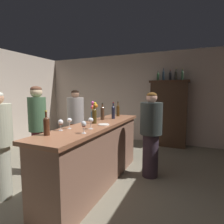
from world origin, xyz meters
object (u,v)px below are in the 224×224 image
(display_cabinet, at_px, (168,112))
(wine_glass_rear, at_px, (91,120))
(patron_by_cabinet, at_px, (0,141))
(wine_bottle_malbec, at_px, (118,110))
(wine_glass_front, at_px, (84,125))
(patron_redhead, at_px, (38,126))
(display_bottle_center, at_px, (170,76))
(wine_bottle_rose, at_px, (102,112))
(wine_bottle_pinot, at_px, (113,112))
(wine_glass_spare, at_px, (69,121))
(flower_arrangement, at_px, (94,112))
(wine_bottle_syrah, at_px, (94,115))
(display_bottle_midleft, at_px, (163,75))
(patron_in_navy, at_px, (76,121))
(wine_bottle_chardonnay, at_px, (46,125))
(bartender, at_px, (151,132))
(display_bottle_midright, at_px, (176,75))
(bar_counter, at_px, (96,154))
(display_bottle_right, at_px, (182,75))
(display_bottle_left, at_px, (158,76))
(cheese_plate, at_px, (104,125))
(wine_glass_mid, at_px, (61,123))

(display_cabinet, height_order, wine_glass_rear, display_cabinet)
(patron_by_cabinet, bearing_deg, wine_bottle_malbec, 34.14)
(wine_bottle_malbec, relative_size, patron_by_cabinet, 0.20)
(wine_glass_front, relative_size, patron_redhead, 0.10)
(display_bottle_center, bearing_deg, wine_bottle_rose, -112.23)
(wine_bottle_pinot, distance_m, patron_redhead, 1.42)
(wine_glass_spare, bearing_deg, display_cabinet, 73.06)
(wine_glass_rear, height_order, flower_arrangement, flower_arrangement)
(wine_bottle_syrah, xyz_separation_m, flower_arrangement, (-0.12, 0.20, 0.03))
(display_bottle_midleft, height_order, patron_in_navy, display_bottle_midleft)
(wine_bottle_chardonnay, relative_size, wine_bottle_pinot, 0.93)
(wine_glass_front, height_order, bartender, bartender)
(display_bottle_center, height_order, patron_by_cabinet, display_bottle_center)
(flower_arrangement, xyz_separation_m, display_bottle_center, (1.01, 2.50, 0.79))
(flower_arrangement, relative_size, patron_by_cabinet, 0.23)
(display_bottle_midright, bearing_deg, wine_bottle_chardonnay, -107.51)
(display_bottle_midright, xyz_separation_m, patron_in_navy, (-2.07, -1.75, -1.13))
(flower_arrangement, xyz_separation_m, display_bottle_midright, (1.16, 2.50, 0.80))
(bar_counter, height_order, display_bottle_midleft, display_bottle_midleft)
(bar_counter, xyz_separation_m, display_bottle_right, (1.14, 2.73, 1.47))
(wine_bottle_pinot, bearing_deg, wine_bottle_malbec, 97.99)
(wine_bottle_chardonnay, bearing_deg, display_bottle_left, 79.61)
(wine_bottle_pinot, height_order, display_bottle_right, display_bottle_right)
(bar_counter, height_order, display_bottle_right, display_bottle_right)
(bar_counter, height_order, bartender, bartender)
(wine_glass_spare, distance_m, cheese_plate, 0.56)
(wine_bottle_syrah, relative_size, wine_bottle_chardonnay, 1.05)
(flower_arrangement, relative_size, cheese_plate, 1.97)
(wine_glass_mid, xyz_separation_m, cheese_plate, (0.35, 0.60, -0.10))
(wine_bottle_malbec, distance_m, patron_by_cabinet, 2.19)
(wine_glass_mid, bearing_deg, cheese_plate, 60.07)
(wine_bottle_malbec, distance_m, cheese_plate, 1.07)
(bar_counter, distance_m, wine_glass_spare, 0.80)
(cheese_plate, bearing_deg, flower_arrangement, 140.56)
(wine_glass_rear, xyz_separation_m, cheese_plate, (0.03, 0.35, -0.11))
(display_cabinet, height_order, wine_glass_spare, display_cabinet)
(display_bottle_center, bearing_deg, display_bottle_midright, -0.00)
(wine_bottle_pinot, relative_size, wine_glass_front, 2.06)
(cheese_plate, relative_size, display_bottle_midright, 0.56)
(wine_bottle_syrah, bearing_deg, display_cabinet, 72.11)
(wine_bottle_syrah, bearing_deg, bar_counter, -34.22)
(patron_by_cabinet, bearing_deg, patron_redhead, 70.39)
(wine_glass_mid, xyz_separation_m, wine_glass_spare, (0.03, 0.15, 0.01))
(display_bottle_center, xyz_separation_m, display_bottle_right, (0.31, -0.00, 0.00))
(wine_bottle_rose, distance_m, patron_redhead, 1.21)
(bartender, bearing_deg, wine_glass_mid, 49.84)
(wine_glass_mid, bearing_deg, wine_bottle_pinot, 80.07)
(cheese_plate, relative_size, display_bottle_midleft, 0.52)
(wine_glass_rear, xyz_separation_m, display_bottle_right, (1.02, 3.12, 0.85))
(flower_arrangement, bearing_deg, display_bottle_right, 62.17)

